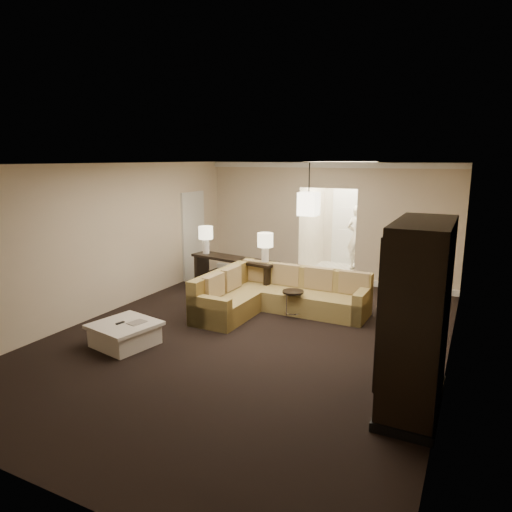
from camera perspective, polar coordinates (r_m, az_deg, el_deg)
The scene contains 19 objects.
ground at distance 7.67m, azimuth -0.71°, elevation -9.96°, with size 8.00×8.00×0.00m, color black.
wall_back at distance 10.93m, azimuth 8.85°, elevation 4.18°, with size 6.00×0.04×2.80m, color beige.
wall_front at distance 4.25m, azimuth -26.41°, elevation -9.62°, with size 6.00×0.04×2.80m, color beige.
wall_left at distance 9.01m, azimuth -18.02°, elevation 2.04°, with size 0.04×8.00×2.80m, color beige.
wall_right at distance 6.51m, azimuth 23.52°, elevation -2.08°, with size 0.04×8.00×2.80m, color beige.
ceiling at distance 7.11m, azimuth -0.77°, elevation 11.45°, with size 6.00×8.00×0.02m, color white.
crown_molding at distance 10.78m, azimuth 9.00°, elevation 11.16°, with size 6.00×0.10×0.12m, color silver.
baseboard at distance 11.14m, azimuth 8.55°, elevation -2.69°, with size 6.00×0.10×0.12m, color silver.
side_door at distance 11.19m, azimuth -7.81°, elevation 2.58°, with size 0.05×0.90×2.10m, color silver.
foyer at distance 12.22m, azimuth 10.74°, elevation 4.47°, with size 1.44×2.02×2.80m.
sectional_sofa at distance 8.72m, azimuth 2.32°, elevation -4.93°, with size 2.78×2.21×0.82m.
coffee_table at distance 7.55m, azimuth -16.06°, elevation -9.32°, with size 1.06×1.06×0.38m.
console_table at distance 9.83m, azimuth -2.71°, elevation -2.06°, with size 2.12×0.80×0.80m.
armoire at distance 5.58m, azimuth 19.41°, elevation -7.64°, with size 0.66×1.54×2.22m.
drink_table at distance 8.48m, azimuth 4.64°, elevation -5.27°, with size 0.40×0.40×0.50m.
table_lamp_left at distance 10.19m, azimuth -6.30°, elevation 2.58°, with size 0.32×0.32×0.61m.
table_lamp_right at distance 9.21m, azimuth 1.16°, elevation 1.64°, with size 0.32×0.32×0.61m.
pendant_light at distance 9.64m, azimuth 6.60°, elevation 6.50°, with size 0.38×0.38×1.09m.
person at distance 12.10m, azimuth 12.66°, elevation 2.68°, with size 0.69×0.46×1.92m, color silver.
Camera 1 is at (3.23, -6.33, 2.88)m, focal length 32.00 mm.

